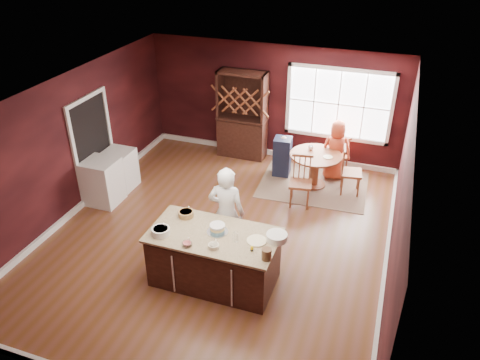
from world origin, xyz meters
name	(u,v)px	position (x,y,z in m)	size (l,w,h in m)	color
room_shell	(218,171)	(0.00, 0.00, 1.35)	(7.00, 7.00, 7.00)	brown
window	(339,104)	(1.50, 3.47, 1.50)	(2.36, 0.10, 1.66)	white
doorway	(94,148)	(-2.97, 0.60, 1.02)	(0.08, 1.26, 2.13)	white
kitchen_island	(214,259)	(0.38, -1.18, 0.44)	(2.00, 1.05, 0.92)	black
dining_table	(315,163)	(1.28, 2.35, 0.53)	(1.10, 1.10, 0.75)	brown
baker	(226,213)	(0.33, -0.48, 0.85)	(0.62, 0.41, 1.70)	silver
layer_cake	(217,228)	(0.42, -1.11, 0.99)	(0.33, 0.33, 0.14)	silver
bowl_blue	(161,231)	(-0.38, -1.44, 0.97)	(0.28, 0.28, 0.11)	white
bowl_yellow	(186,214)	(-0.22, -0.87, 0.97)	(0.25, 0.25, 0.09)	#B17347
bowl_pink	(187,244)	(0.12, -1.57, 0.95)	(0.16, 0.16, 0.06)	silver
bowl_olive	(214,246)	(0.51, -1.48, 0.95)	(0.16, 0.16, 0.06)	beige
drinking_glass	(236,237)	(0.76, -1.23, 1.00)	(0.08, 0.08, 0.16)	white
dinner_plate	(257,241)	(1.06, -1.13, 0.93)	(0.30, 0.30, 0.02)	beige
white_tub	(277,237)	(1.33, -1.00, 0.97)	(0.32, 0.32, 0.11)	white
stoneware_crock	(267,254)	(1.31, -1.47, 1.01)	(0.14, 0.14, 0.17)	brown
toy_figurine	(252,249)	(1.06, -1.37, 0.96)	(0.05, 0.05, 0.08)	yellow
rug	(313,185)	(1.28, 2.35, 0.01)	(2.28, 1.76, 0.01)	brown
chair_east	(352,171)	(2.06, 2.30, 0.53)	(0.44, 0.42, 1.06)	brown
chair_south	(301,182)	(1.16, 1.50, 0.53)	(0.44, 0.42, 1.06)	brown
chair_north	(338,154)	(1.66, 3.06, 0.47)	(0.40, 0.38, 0.95)	olive
seated_woman	(336,150)	(1.63, 2.85, 0.68)	(0.66, 0.43, 1.36)	#C6492A
high_chair	(282,156)	(0.49, 2.60, 0.47)	(0.38, 0.38, 0.93)	black
toddler	(286,140)	(0.53, 2.70, 0.81)	(0.18, 0.14, 0.26)	#8CA5BF
table_plate	(328,157)	(1.54, 2.30, 0.76)	(0.20, 0.20, 0.01)	beige
table_cup	(311,148)	(1.13, 2.55, 0.80)	(0.12, 0.12, 0.09)	white
hutch	(242,115)	(-0.67, 3.22, 1.05)	(1.14, 0.48, 2.09)	#3F2714
washer	(103,182)	(-2.64, 0.28, 0.47)	(0.64, 0.62, 0.94)	white
dryer	(120,169)	(-2.64, 0.92, 0.43)	(0.59, 0.57, 0.86)	white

